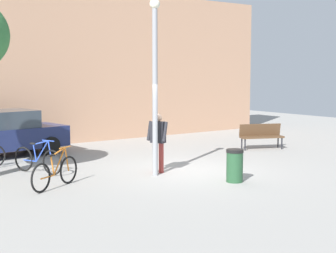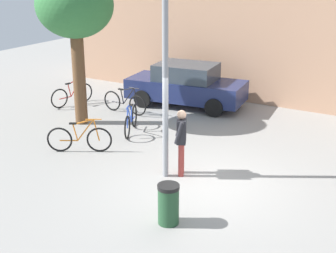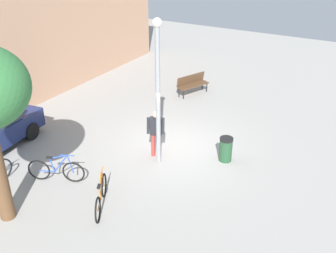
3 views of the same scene
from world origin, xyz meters
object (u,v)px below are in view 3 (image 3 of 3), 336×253
Objects in this scene: park_bench at (192,83)px; bicycle_blue at (56,170)px; bicycle_orange at (101,196)px; trash_bin at (226,149)px; person_by_lamppost at (156,131)px; lamppost at (158,86)px.

bicycle_blue is (-8.40, 0.43, -0.16)m from park_bench.
bicycle_orange is 1.87× the size of trash_bin.
person_by_lamppost reaches higher than trash_bin.
park_bench is (5.89, 1.72, -2.16)m from lamppost.
park_bench is 5.93m from trash_bin.
lamppost is 2.86× the size of person_by_lamppost.
trash_bin is (4.04, -2.05, 0.05)m from bicycle_orange.
lamppost is 6.51m from park_bench.
trash_bin is at bearing -67.31° from person_by_lamppost.
bicycle_orange is at bearing -99.53° from bicycle_blue.
bicycle_blue is 5.49m from trash_bin.
park_bench is 8.41m from bicycle_blue.
person_by_lamppost is at bearing 2.18° from bicycle_orange.
person_by_lamppost is 1.96× the size of trash_bin.
trash_bin is (0.91, -2.17, -0.54)m from person_by_lamppost.
bicycle_blue reaches higher than trash_bin.
person_by_lamppost reaches higher than bicycle_blue.
bicycle_blue reaches higher than park_bench.
bicycle_blue is at bearing 139.40° from lamppost.
park_bench is at bearing 37.61° from trash_bin.
lamppost reaches higher than trash_bin.
park_bench reaches higher than trash_bin.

